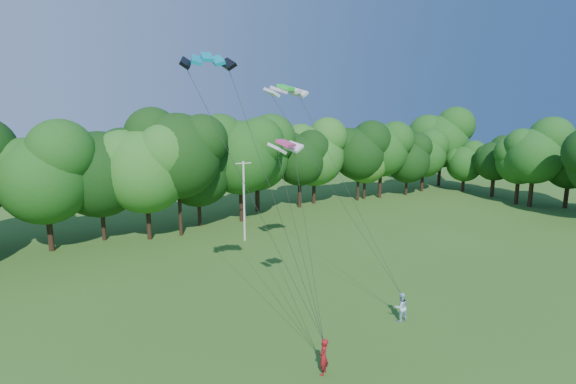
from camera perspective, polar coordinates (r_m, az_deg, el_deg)
utility_pole at (r=44.33m, az=-5.61°, el=-1.04°), size 1.57×0.46×7.98m
kite_flyer_left at (r=24.05m, az=4.53°, el=-20.13°), size 0.83×0.77×1.90m
kite_flyer_right at (r=29.83m, az=14.14°, el=-13.96°), size 1.07×0.93×1.86m
kite_teal at (r=23.07m, az=-10.27°, el=16.52°), size 2.80×1.88×0.58m
kite_green at (r=31.47m, az=-0.31°, el=13.16°), size 3.03×1.47×0.49m
kite_pink at (r=23.88m, az=-0.33°, el=6.21°), size 2.11×1.32×0.38m
tree_back_center at (r=46.48m, az=-13.88°, el=4.89°), size 9.49×9.49×13.81m
tree_back_east at (r=64.34m, az=9.81°, el=5.00°), size 7.41×7.41×10.78m
tree_flank_east at (r=66.53m, az=28.87°, el=4.37°), size 7.90×7.90×11.49m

